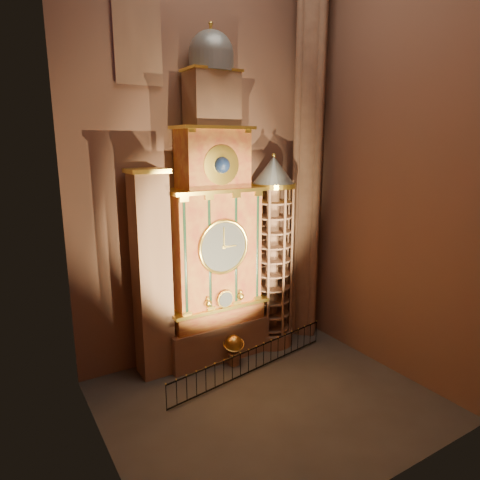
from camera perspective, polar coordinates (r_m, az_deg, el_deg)
floor at (r=20.62m, az=3.73°, el=-20.56°), size 14.00×14.00×0.00m
wall_back at (r=22.36m, az=-4.92°, el=11.93°), size 22.00×0.00×22.00m
wall_left at (r=14.31m, az=-19.60°, el=10.71°), size 0.00×22.00×22.00m
wall_right at (r=22.03m, az=19.53°, el=11.24°), size 0.00×22.00×22.00m
astronomical_clock at (r=21.94m, az=-3.49°, el=0.55°), size 5.60×2.41×16.70m
portrait_tower at (r=21.03m, az=-11.68°, el=-4.56°), size 1.80×1.60×10.20m
stair_turret at (r=23.86m, az=4.30°, el=-1.93°), size 2.50×2.50×10.80m
gothic_pier at (r=24.91m, az=9.09°, el=11.92°), size 2.04×2.04×22.00m
stained_glass_window at (r=21.65m, az=-13.59°, el=26.30°), size 2.20×0.14×5.20m
celestial_globe at (r=22.91m, az=-0.86°, el=-14.08°), size 1.35×1.30×1.62m
iron_railing at (r=22.32m, az=1.66°, el=-15.70°), size 9.88×1.69×1.25m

